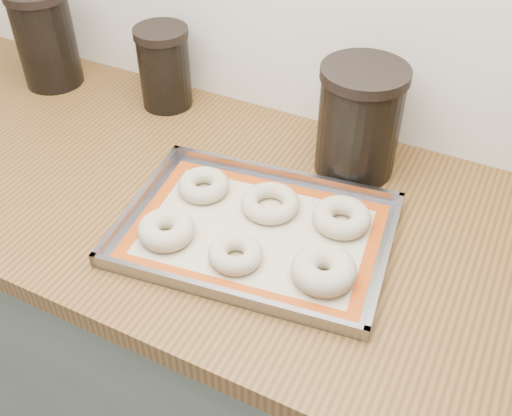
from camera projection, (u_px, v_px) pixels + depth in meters
The scene contains 13 objects.
cabinet at pixel (188, 330), 1.47m from camera, with size 3.00×0.65×0.86m, color slate.
countertop at pixel (170, 188), 1.17m from camera, with size 3.06×0.68×0.04m, color brown.
baking_tray at pixel (256, 231), 1.04m from camera, with size 0.50×0.39×0.03m.
baking_mat at pixel (256, 232), 1.04m from camera, with size 0.45×0.34×0.00m.
bagel_front_left at pixel (166, 230), 1.02m from camera, with size 0.10×0.10×0.04m, color #BFB294.
bagel_front_mid at pixel (236, 254), 0.98m from camera, with size 0.09×0.09×0.03m, color #BFB294.
bagel_front_right at pixel (324, 270), 0.95m from camera, with size 0.11×0.11×0.04m, color #BFB294.
bagel_back_left at pixel (204, 185), 1.12m from camera, with size 0.10×0.10×0.03m, color #BFB294.
bagel_back_mid at pixel (270, 203), 1.08m from camera, with size 0.11×0.11×0.03m, color #BFB294.
bagel_back_right at pixel (342, 217), 1.04m from camera, with size 0.10×0.10×0.04m, color #BFB294.
canister_left at pixel (45, 38), 1.38m from camera, with size 0.14×0.14×0.22m.
canister_mid at pixel (164, 67), 1.32m from camera, with size 0.12×0.12×0.18m.
canister_right at pixel (359, 121), 1.12m from camera, with size 0.16×0.16×0.22m.
Camera 1 is at (0.56, 0.93, 1.62)m, focal length 42.00 mm.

